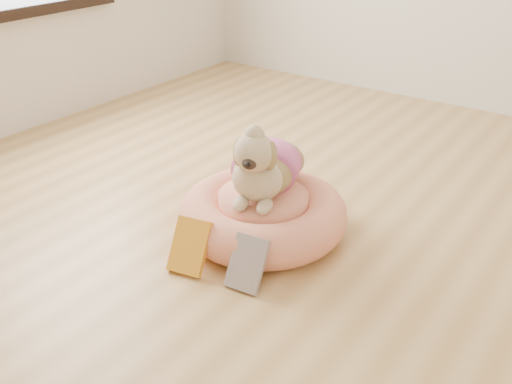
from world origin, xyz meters
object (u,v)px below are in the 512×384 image
Objects in this scene: book_yellow at (190,246)px; book_white at (247,263)px; pet_bed at (263,214)px; dog at (264,153)px.

book_white is (0.24, 0.04, -0.00)m from book_yellow.
pet_bed and book_white have the same top height.
book_white is (0.16, -0.33, 0.00)m from pet_bed.
book_yellow reaches higher than pet_bed.
pet_bed is at bearing -78.65° from dog.
book_yellow is at bearing -119.90° from dog.
pet_bed is 3.49× the size of book_white.
dog is 0.47m from book_yellow.
book_white is at bearing -83.64° from dog.
dog reaches higher than book_yellow.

